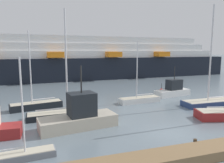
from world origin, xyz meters
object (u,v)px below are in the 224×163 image
sailboat_0 (62,112)px  sailboat_5 (19,155)px  fishing_boat_2 (173,90)px  cruise_ship (52,60)px  fishing_boat_0 (79,116)px  channel_buoy_0 (161,90)px  sailboat_3 (212,101)px  sailboat_1 (139,99)px  sailboat_4 (36,105)px

sailboat_0 → sailboat_5: (-3.22, -7.81, -0.18)m
fishing_boat_2 → cruise_ship: cruise_ship is taller
sailboat_5 → fishing_boat_2: 23.89m
fishing_boat_0 → fishing_boat_2: size_ratio=1.20×
channel_buoy_0 → cruise_ship: cruise_ship is taller
sailboat_3 → sailboat_0: bearing=-1.6°
fishing_boat_0 → sailboat_5: bearing=-143.6°
sailboat_1 → fishing_boat_2: sailboat_1 is taller
sailboat_3 → fishing_boat_2: (-1.26, 6.36, 0.35)m
fishing_boat_2 → channel_buoy_0: fishing_boat_2 is taller
fishing_boat_2 → sailboat_1: bearing=-170.6°
sailboat_0 → fishing_boat_0: (1.19, -3.39, 0.53)m
sailboat_3 → channel_buoy_0: size_ratio=8.59×
sailboat_5 → fishing_boat_2: (19.75, 13.43, 0.54)m
sailboat_3 → cruise_ship: size_ratio=0.13×
fishing_boat_0 → channel_buoy_0: fishing_boat_0 is taller
channel_buoy_0 → sailboat_3: bearing=-82.3°
sailboat_5 → cruise_ship: cruise_ship is taller
cruise_ship → sailboat_4: bearing=-99.1°
sailboat_1 → sailboat_5: bearing=35.3°
fishing_boat_0 → cruise_ship: size_ratio=0.08×
sailboat_0 → sailboat_5: sailboat_0 is taller
sailboat_1 → sailboat_4: 12.62m
sailboat_3 → fishing_boat_2: 6.49m
sailboat_4 → fishing_boat_2: 19.17m
sailboat_4 → fishing_boat_2: bearing=172.9°
sailboat_4 → fishing_boat_0: size_ratio=1.28×
channel_buoy_0 → sailboat_5: bearing=-139.9°
sailboat_5 → sailboat_3: bearing=13.8°
fishing_boat_2 → cruise_ship: size_ratio=0.06×
sailboat_3 → channel_buoy_0: bearing=-81.5°
fishing_boat_0 → cruise_ship: bearing=82.9°
sailboat_5 → cruise_ship: bearing=80.0°
sailboat_0 → cruise_ship: cruise_ship is taller
sailboat_0 → sailboat_3: (17.79, -0.74, 0.02)m
sailboat_1 → channel_buoy_0: 8.51m
sailboat_3 → cruise_ship: bearing=-60.0°
sailboat_0 → sailboat_1: size_ratio=1.37×
sailboat_3 → sailboat_1: bearing=-26.8°
sailboat_1 → sailboat_4: size_ratio=0.88×
sailboat_1 → fishing_boat_0: bearing=32.4°
sailboat_4 → sailboat_5: bearing=75.4°
sailboat_0 → channel_buoy_0: bearing=25.4°
sailboat_0 → sailboat_4: (-2.58, 4.12, -0.02)m
sailboat_0 → fishing_boat_0: 3.63m
sailboat_3 → sailboat_4: size_ratio=1.35×
sailboat_3 → cruise_ship: 36.18m
sailboat_0 → sailboat_3: 17.81m
sailboat_1 → sailboat_5: (-13.24, -11.12, -0.11)m
sailboat_5 → channel_buoy_0: sailboat_5 is taller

